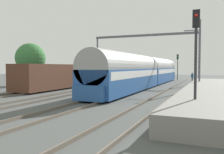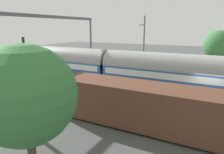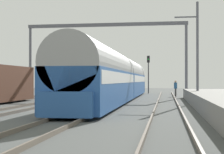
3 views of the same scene
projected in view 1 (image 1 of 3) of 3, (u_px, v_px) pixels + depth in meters
name	position (u px, v px, depth m)	size (l,w,h in m)	color
ground	(96.00, 94.00, 22.44)	(120.00, 120.00, 0.00)	#4A4D4B
track_far_west	(42.00, 90.00, 24.93)	(1.52, 60.00, 0.16)	#6B6053
track_west	(77.00, 92.00, 23.27)	(1.52, 60.00, 0.16)	#6B6053
track_east	(117.00, 94.00, 21.61)	(1.52, 60.00, 0.16)	#6B6053
track_far_east	(164.00, 96.00, 19.95)	(1.52, 60.00, 0.16)	#6B6053
platform	(213.00, 91.00, 20.30)	(4.40, 28.00, 0.90)	gray
passenger_train	(147.00, 71.00, 31.56)	(2.93, 32.85, 3.82)	#28569E
freight_car	(59.00, 76.00, 27.73)	(2.80, 13.00, 2.70)	#563323
person_crossing	(192.00, 77.00, 36.95)	(0.35, 0.45, 1.73)	#393939
railway_signal_near	(196.00, 49.00, 12.01)	(0.36, 0.30, 5.46)	#2D2D33
railway_signal_far	(178.00, 64.00, 45.91)	(0.36, 0.30, 5.00)	#2D2D33
catenary_gantry	(144.00, 46.00, 38.22)	(17.30, 0.28, 7.86)	#585863
catenary_pole_east_mid	(199.00, 53.00, 27.05)	(1.90, 0.20, 8.00)	#585863
tree_west_background	(31.00, 58.00, 33.01)	(4.14, 4.14, 5.89)	#4C3826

